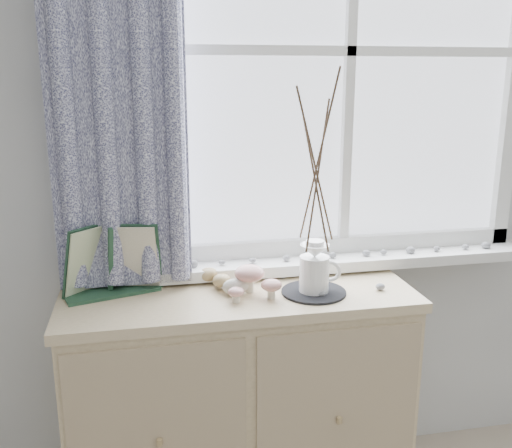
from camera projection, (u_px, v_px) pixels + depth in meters
name	position (u px, v px, depth m)	size (l,w,h in m)	color
sideboard	(240.00, 403.00, 2.05)	(1.20, 0.45, 0.85)	beige
botanical_book	(110.00, 262.00, 1.87)	(0.36, 0.13, 0.25)	#20432C
toadstool_cluster	(253.00, 279.00, 1.91)	(0.18, 0.16, 0.10)	silver
wooden_eggs	(215.00, 278.00, 1.99)	(0.10, 0.12, 0.08)	tan
songbird_figurine	(236.00, 286.00, 1.91)	(0.12, 0.06, 0.06)	silver
crocheted_doily	(314.00, 292.00, 1.93)	(0.22, 0.22, 0.01)	black
twig_pitcher	(317.00, 167.00, 1.82)	(0.35, 0.35, 0.75)	white
sideboard_pebbles	(325.00, 283.00, 1.99)	(0.33, 0.23, 0.02)	gray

